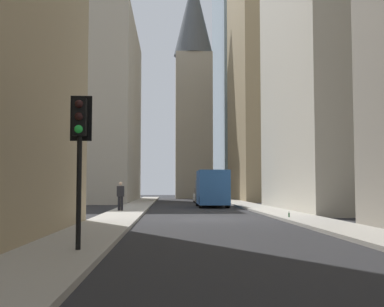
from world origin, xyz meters
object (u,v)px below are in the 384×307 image
discarded_bottle (289,215)px  sedan_white (203,196)px  delivery_truck (212,188)px  pedestrian (120,195)px  traffic_light_foreground (80,135)px

discarded_bottle → sedan_white: bearing=5.6°
sedan_white → discarded_bottle: 25.32m
delivery_truck → pedestrian: size_ratio=3.67×
pedestrian → discarded_bottle: (-6.83, -8.80, -0.85)m
delivery_truck → traffic_light_foreground: bearing=168.5°
sedan_white → traffic_light_foreground: bearing=171.6°
traffic_light_foreground → pedestrian: size_ratio=2.09×
delivery_truck → pedestrian: 10.42m
sedan_white → pedestrian: (-18.37, 6.33, 0.44)m
pedestrian → delivery_truck: bearing=-37.4°
traffic_light_foreground → discarded_bottle: bearing=-33.8°
traffic_light_foreground → pedestrian: (18.68, 0.88, -1.74)m
pedestrian → discarded_bottle: pedestrian is taller
delivery_truck → discarded_bottle: size_ratio=23.93×
discarded_bottle → delivery_truck: bearing=9.3°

